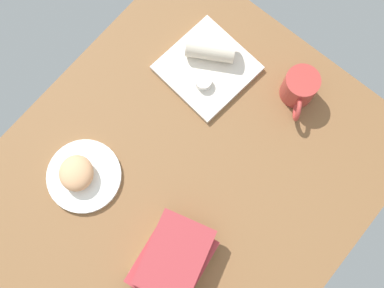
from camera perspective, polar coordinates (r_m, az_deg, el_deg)
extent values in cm
cube|color=brown|center=(127.46, -1.81, -5.11)|extent=(110.00, 90.00, 4.00)
cylinder|color=white|center=(128.31, -12.84, -3.78)|extent=(19.68, 19.68, 1.40)
ellipsoid|color=tan|center=(125.37, -13.73, -3.42)|extent=(13.01, 13.03, 5.41)
cube|color=silver|center=(133.91, 1.84, 9.12)|extent=(24.59, 24.59, 1.60)
cylinder|color=silver|center=(130.19, 1.40, 7.45)|extent=(4.48, 4.48, 2.31)
cylinder|color=#C2602A|center=(129.40, 1.40, 7.58)|extent=(3.68, 3.68, 0.40)
cylinder|color=beige|center=(132.08, 2.26, 11.35)|extent=(12.00, 14.55, 6.09)
cube|color=beige|center=(122.78, -2.22, -13.60)|extent=(19.48, 17.54, 2.32)
cube|color=#A53338|center=(119.88, -2.37, -13.98)|extent=(21.99, 18.45, 3.49)
cube|color=#A53338|center=(116.98, -2.09, -13.44)|extent=(22.58, 18.80, 2.28)
cylinder|color=#B23833|center=(130.73, 12.80, 6.74)|extent=(9.22, 9.22, 9.53)
cylinder|color=#A56449|center=(126.95, 13.21, 7.40)|extent=(7.56, 7.56, 0.40)
torus|color=#B23833|center=(128.52, 12.54, 4.20)|extent=(6.53, 4.62, 6.92)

